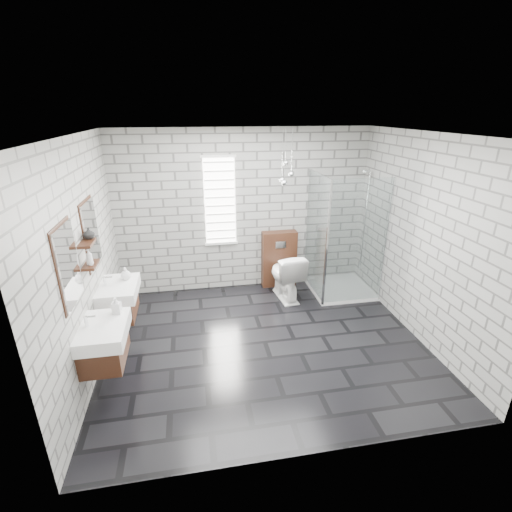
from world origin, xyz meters
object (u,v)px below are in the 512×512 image
object	(u,v)px
shower_enclosure	(339,267)
toilet	(286,275)
vanity_left	(100,333)
vanity_right	(116,291)
cistern_panel	(279,259)

from	to	relation	value
shower_enclosure	toilet	size ratio (longest dim) A/B	2.53
vanity_left	toilet	size ratio (longest dim) A/B	1.95
vanity_right	vanity_left	bearing A→B (deg)	-90.00
toilet	vanity_left	bearing A→B (deg)	29.21
vanity_left	toilet	world-z (taller)	vanity_left
vanity_left	vanity_right	bearing A→B (deg)	90.00
vanity_right	shower_enclosure	xyz separation A→B (m)	(3.41, 0.80, -0.25)
vanity_left	cistern_panel	bearing A→B (deg)	42.49
vanity_right	cistern_panel	distance (m)	2.84
vanity_right	shower_enclosure	world-z (taller)	shower_enclosure
cistern_panel	shower_enclosure	size ratio (longest dim) A/B	0.49
vanity_left	shower_enclosure	xyz separation A→B (m)	(3.41, 1.78, -0.25)
vanity_right	toilet	xyz separation A→B (m)	(2.50, 0.83, -0.35)
cistern_panel	vanity_left	bearing A→B (deg)	-137.51
vanity_left	shower_enclosure	world-z (taller)	shower_enclosure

